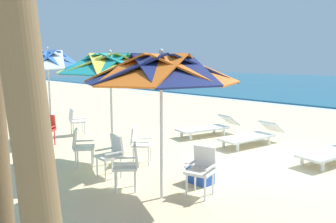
% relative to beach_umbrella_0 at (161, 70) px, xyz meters
% --- Properties ---
extents(ground_plane, '(80.00, 80.00, 0.00)m').
position_rel_beach_umbrella_0_xyz_m(ground_plane, '(-0.01, 2.97, -2.23)').
color(ground_plane, beige).
extents(beach_umbrella_0, '(2.60, 2.60, 2.57)m').
position_rel_beach_umbrella_0_xyz_m(beach_umbrella_0, '(0.00, 0.00, 0.00)').
color(beach_umbrella_0, silver).
rests_on(beach_umbrella_0, ground).
extents(plastic_chair_0, '(0.63, 0.63, 0.87)m').
position_rel_beach_umbrella_0_xyz_m(plastic_chair_0, '(-0.70, -0.18, -1.73)').
color(plastic_chair_0, white).
rests_on(plastic_chair_0, ground).
extents(plastic_chair_1, '(0.55, 0.57, 0.87)m').
position_rel_beach_umbrella_0_xyz_m(plastic_chair_1, '(0.37, 0.63, -1.73)').
color(plastic_chair_1, white).
rests_on(plastic_chair_1, ground).
extents(beach_umbrella_1, '(2.48, 2.48, 2.62)m').
position_rel_beach_umbrella_0_xyz_m(beach_umbrella_1, '(-2.26, 0.49, 0.06)').
color(beach_umbrella_1, silver).
rests_on(beach_umbrella_1, ground).
extents(plastic_chair_2, '(0.47, 0.49, 0.87)m').
position_rel_beach_umbrella_0_xyz_m(plastic_chair_2, '(-1.52, -0.02, -1.73)').
color(plastic_chair_2, white).
rests_on(plastic_chair_2, ground).
extents(plastic_chair_3, '(0.63, 0.63, 0.87)m').
position_rel_beach_umbrella_0_xyz_m(plastic_chair_3, '(-1.88, 0.98, -1.73)').
color(plastic_chair_3, white).
rests_on(plastic_chair_3, ground).
extents(plastic_chair_4, '(0.62, 0.63, 0.87)m').
position_rel_beach_umbrella_0_xyz_m(plastic_chair_4, '(-2.54, -0.16, -1.73)').
color(plastic_chair_4, white).
rests_on(plastic_chair_4, ground).
extents(beach_umbrella_2, '(2.13, 2.13, 2.78)m').
position_rel_beach_umbrella_0_xyz_m(beach_umbrella_2, '(-5.39, 0.40, 0.14)').
color(beach_umbrella_2, silver).
rests_on(beach_umbrella_2, ground).
extents(plastic_chair_5, '(0.55, 0.57, 0.87)m').
position_rel_beach_umbrella_0_xyz_m(plastic_chair_5, '(-5.63, 1.31, -1.73)').
color(plastic_chair_5, white).
rests_on(plastic_chair_5, ground).
extents(plastic_chair_6, '(0.62, 0.63, 0.87)m').
position_rel_beach_umbrella_0_xyz_m(plastic_chair_6, '(-4.95, 0.07, -1.73)').
color(plastic_chair_6, red).
rests_on(plastic_chair_6, ground).
extents(plastic_chair_7, '(0.59, 0.57, 0.87)m').
position_rel_beach_umbrella_0_xyz_m(plastic_chair_7, '(-5.59, -0.38, -1.73)').
color(plastic_chair_7, white).
rests_on(plastic_chair_7, ground).
extents(sun_lounger_0, '(0.97, 2.22, 0.62)m').
position_rel_beach_umbrella_0_xyz_m(sun_lounger_0, '(1.21, 4.35, -1.95)').
color(sun_lounger_0, white).
rests_on(sun_lounger_0, ground).
extents(sun_lounger_1, '(0.91, 2.21, 0.62)m').
position_rel_beach_umbrella_0_xyz_m(sun_lounger_1, '(-1.04, 4.35, -1.95)').
color(sun_lounger_1, white).
rests_on(sun_lounger_1, ground).
extents(sun_lounger_2, '(1.09, 2.23, 0.62)m').
position_rel_beach_umbrella_0_xyz_m(sun_lounger_2, '(-2.67, 4.37, -1.95)').
color(sun_lounger_2, white).
rests_on(sun_lounger_2, ground).
extents(cooler_box, '(0.50, 0.34, 0.40)m').
position_rel_beach_umbrella_0_xyz_m(cooler_box, '(-0.02, 1.03, -2.03)').
color(cooler_box, blue).
rests_on(cooler_box, ground).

